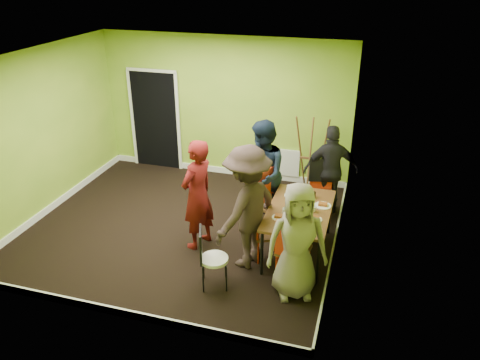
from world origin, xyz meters
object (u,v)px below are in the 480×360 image
object	(u,v)px
blue_bottle	(310,213)
orange_bottle	(297,201)
chair_bentwood	(209,255)
easel	(311,157)
chair_left_near	(262,230)
person_front_end	(297,242)
person_back_end	(331,170)
person_left_far	(262,175)
person_left_near	(247,208)
chair_front_end	(292,247)
thermos	(295,199)
chair_left_far	(271,200)
person_standing	(197,195)
dining_table	(299,212)

from	to	relation	value
blue_bottle	orange_bottle	distance (m)	0.51
chair_bentwood	blue_bottle	size ratio (longest dim) A/B	4.12
easel	chair_left_near	bearing A→B (deg)	-98.87
chair_left_near	chair_bentwood	bearing A→B (deg)	-56.28
person_front_end	person_back_end	bearing A→B (deg)	65.81
person_left_far	person_back_end	bearing A→B (deg)	104.25
person_left_far	person_left_near	distance (m)	1.16
orange_bottle	chair_front_end	bearing A→B (deg)	-83.33
easel	person_back_end	size ratio (longest dim) A/B	0.97
orange_bottle	blue_bottle	bearing A→B (deg)	-59.46
thermos	person_back_end	xyz separation A→B (m)	(0.38, 1.33, -0.06)
person_left_near	easel	bearing A→B (deg)	-169.17
easel	person_front_end	bearing A→B (deg)	-84.95
person_left_near	person_front_end	world-z (taller)	person_left_near
person_left_near	person_left_far	bearing A→B (deg)	-153.27
blue_bottle	person_front_end	bearing A→B (deg)	-94.74
easel	chair_left_far	bearing A→B (deg)	-103.93
easel	person_standing	xyz separation A→B (m)	(-1.38, -2.20, 0.11)
dining_table	orange_bottle	world-z (taller)	orange_bottle
chair_front_end	person_back_end	size ratio (longest dim) A/B	0.64
chair_left_far	person_standing	size ratio (longest dim) A/B	0.62
easel	person_left_near	world-z (taller)	person_left_near
dining_table	chair_left_far	distance (m)	0.68
chair_front_end	orange_bottle	xyz separation A→B (m)	(-0.11, 0.91, 0.21)
orange_bottle	easel	bearing A→B (deg)	91.91
chair_left_far	orange_bottle	xyz separation A→B (m)	(0.44, -0.27, 0.18)
chair_left_far	blue_bottle	bearing A→B (deg)	66.41
chair_left_near	chair_bentwood	xyz separation A→B (m)	(-0.52, -0.83, 0.00)
easel	person_back_end	xyz separation A→B (m)	(0.42, -0.56, 0.03)
dining_table	easel	xyz separation A→B (m)	(-0.13, 1.98, 0.07)
chair_front_end	blue_bottle	xyz separation A→B (m)	(0.15, 0.48, 0.29)
dining_table	thermos	distance (m)	0.21
chair_front_end	person_standing	world-z (taller)	person_standing
dining_table	person_standing	world-z (taller)	person_standing
blue_bottle	person_left_near	world-z (taller)	person_left_near
orange_bottle	person_back_end	xyz separation A→B (m)	(0.36, 1.26, 0.01)
blue_bottle	person_front_end	size ratio (longest dim) A/B	0.13
chair_left_far	blue_bottle	world-z (taller)	chair_left_far
chair_left_near	person_left_far	size ratio (longest dim) A/B	0.48
chair_left_far	person_back_end	bearing A→B (deg)	162.25
chair_left_near	chair_bentwood	size ratio (longest dim) A/B	0.97
chair_left_near	easel	world-z (taller)	easel
chair_front_end	person_front_end	xyz separation A→B (m)	(0.09, -0.21, 0.24)
person_standing	person_left_far	distance (m)	1.19
person_standing	person_back_end	size ratio (longest dim) A/B	1.09
chair_left_far	person_front_end	xyz separation A→B (m)	(0.64, -1.39, 0.20)
blue_bottle	chair_left_far	bearing A→B (deg)	135.02
dining_table	blue_bottle	world-z (taller)	blue_bottle
chair_front_end	orange_bottle	bearing A→B (deg)	104.34
chair_left_far	person_left_near	size ratio (longest dim) A/B	0.59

